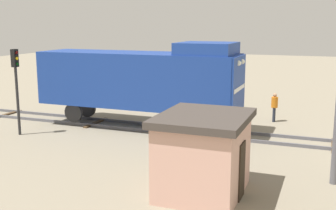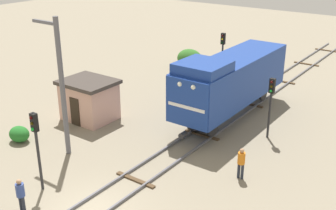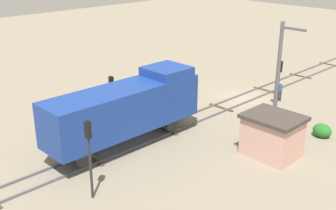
{
  "view_description": "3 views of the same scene",
  "coord_description": "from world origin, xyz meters",
  "px_view_note": "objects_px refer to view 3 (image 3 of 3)",
  "views": [
    {
      "loc": [
        -20.61,
        3.65,
        5.71
      ],
      "look_at": [
        -1.35,
        11.09,
        1.69
      ],
      "focal_mm": 45.0,
      "sensor_mm": 36.0,
      "label": 1
    },
    {
      "loc": [
        12.1,
        -10.72,
        11.52
      ],
      "look_at": [
        -1.45,
        8.05,
        2.22
      ],
      "focal_mm": 45.0,
      "sensor_mm": 36.0,
      "label": 2
    },
    {
      "loc": [
        -20.27,
        29.06,
        12.67
      ],
      "look_at": [
        0.17,
        9.21,
        1.82
      ],
      "focal_mm": 45.0,
      "sensor_mm": 36.0,
      "label": 3
    }
  ],
  "objects_px": {
    "traffic_signal_mid": "(112,92)",
    "traffic_signal_far": "(89,146)",
    "locomotive": "(126,107)",
    "worker_by_signal": "(157,94)",
    "relay_hut": "(272,135)",
    "worker_near_track": "(280,90)",
    "catenary_mast": "(279,73)",
    "traffic_signal_near": "(279,76)"
  },
  "relations": [
    {
      "from": "relay_hut",
      "to": "traffic_signal_near",
      "type": "bearing_deg",
      "value": -60.08
    },
    {
      "from": "traffic_signal_mid",
      "to": "relay_hut",
      "type": "xyz_separation_m",
      "value": [
        -10.9,
        -4.36,
        -1.27
      ]
    },
    {
      "from": "traffic_signal_mid",
      "to": "catenary_mast",
      "type": "bearing_deg",
      "value": -134.71
    },
    {
      "from": "locomotive",
      "to": "traffic_signal_far",
      "type": "distance_m",
      "value": 6.44
    },
    {
      "from": "locomotive",
      "to": "worker_by_signal",
      "type": "xyz_separation_m",
      "value": [
        4.2,
        -6.62,
        -1.78
      ]
    },
    {
      "from": "traffic_signal_near",
      "to": "catenary_mast",
      "type": "height_order",
      "value": "catenary_mast"
    },
    {
      "from": "traffic_signal_far",
      "to": "catenary_mast",
      "type": "bearing_deg",
      "value": -95.48
    },
    {
      "from": "locomotive",
      "to": "traffic_signal_far",
      "type": "bearing_deg",
      "value": 124.05
    },
    {
      "from": "traffic_signal_near",
      "to": "worker_near_track",
      "type": "height_order",
      "value": "traffic_signal_near"
    },
    {
      "from": "worker_by_signal",
      "to": "relay_hut",
      "type": "bearing_deg",
      "value": 57.41
    },
    {
      "from": "relay_hut",
      "to": "traffic_signal_mid",
      "type": "bearing_deg",
      "value": 21.81
    },
    {
      "from": "locomotive",
      "to": "catenary_mast",
      "type": "bearing_deg",
      "value": -117.05
    },
    {
      "from": "traffic_signal_near",
      "to": "relay_hut",
      "type": "xyz_separation_m",
      "value": [
        -4.3,
        7.47,
        -1.42
      ]
    },
    {
      "from": "traffic_signal_near",
      "to": "relay_hut",
      "type": "height_order",
      "value": "traffic_signal_near"
    },
    {
      "from": "locomotive",
      "to": "worker_near_track",
      "type": "xyz_separation_m",
      "value": [
        -2.4,
        -14.92,
        -1.78
      ]
    },
    {
      "from": "locomotive",
      "to": "catenary_mast",
      "type": "height_order",
      "value": "catenary_mast"
    },
    {
      "from": "traffic_signal_mid",
      "to": "relay_hut",
      "type": "bearing_deg",
      "value": -158.19
    },
    {
      "from": "locomotive",
      "to": "traffic_signal_mid",
      "type": "relative_size",
      "value": 3.04
    },
    {
      "from": "traffic_signal_mid",
      "to": "traffic_signal_far",
      "type": "height_order",
      "value": "traffic_signal_far"
    },
    {
      "from": "catenary_mast",
      "to": "relay_hut",
      "type": "distance_m",
      "value": 5.57
    },
    {
      "from": "locomotive",
      "to": "worker_near_track",
      "type": "bearing_deg",
      "value": -99.14
    },
    {
      "from": "locomotive",
      "to": "worker_by_signal",
      "type": "height_order",
      "value": "locomotive"
    },
    {
      "from": "traffic_signal_near",
      "to": "worker_by_signal",
      "type": "relative_size",
      "value": 2.37
    },
    {
      "from": "traffic_signal_mid",
      "to": "traffic_signal_far",
      "type": "xyz_separation_m",
      "value": [
        -7.0,
        6.69,
        0.4
      ]
    },
    {
      "from": "worker_by_signal",
      "to": "catenary_mast",
      "type": "distance_m",
      "value": 10.32
    },
    {
      "from": "locomotive",
      "to": "traffic_signal_near",
      "type": "distance_m",
      "value": 13.59
    },
    {
      "from": "traffic_signal_mid",
      "to": "catenary_mast",
      "type": "height_order",
      "value": "catenary_mast"
    },
    {
      "from": "traffic_signal_near",
      "to": "worker_near_track",
      "type": "xyz_separation_m",
      "value": [
        0.8,
        -1.71,
        -1.81
      ]
    },
    {
      "from": "worker_near_track",
      "to": "relay_hut",
      "type": "distance_m",
      "value": 10.52
    },
    {
      "from": "worker_near_track",
      "to": "locomotive",
      "type": "bearing_deg",
      "value": 1.65
    },
    {
      "from": "traffic_signal_far",
      "to": "worker_by_signal",
      "type": "xyz_separation_m",
      "value": [
        7.8,
        -11.95,
        -2.07
      ]
    },
    {
      "from": "catenary_mast",
      "to": "worker_near_track",
      "type": "bearing_deg",
      "value": -61.96
    },
    {
      "from": "worker_near_track",
      "to": "catenary_mast",
      "type": "relative_size",
      "value": 0.22
    },
    {
      "from": "relay_hut",
      "to": "catenary_mast",
      "type": "bearing_deg",
      "value": -59.8
    },
    {
      "from": "traffic_signal_far",
      "to": "catenary_mast",
      "type": "xyz_separation_m",
      "value": [
        -1.46,
        -15.24,
        1.06
      ]
    },
    {
      "from": "locomotive",
      "to": "worker_near_track",
      "type": "distance_m",
      "value": 15.21
    },
    {
      "from": "catenary_mast",
      "to": "relay_hut",
      "type": "xyz_separation_m",
      "value": [
        -2.44,
        4.19,
        -2.74
      ]
    },
    {
      "from": "worker_near_track",
      "to": "worker_by_signal",
      "type": "xyz_separation_m",
      "value": [
        6.6,
        8.29,
        0.0
      ]
    },
    {
      "from": "traffic_signal_near",
      "to": "relay_hut",
      "type": "bearing_deg",
      "value": 119.92
    },
    {
      "from": "traffic_signal_mid",
      "to": "traffic_signal_far",
      "type": "relative_size",
      "value": 0.86
    },
    {
      "from": "traffic_signal_far",
      "to": "worker_by_signal",
      "type": "bearing_deg",
      "value": -56.87
    },
    {
      "from": "traffic_signal_far",
      "to": "worker_by_signal",
      "type": "relative_size",
      "value": 2.61
    }
  ]
}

